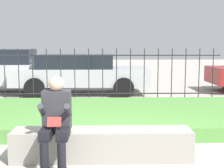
{
  "coord_description": "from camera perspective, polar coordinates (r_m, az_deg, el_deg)",
  "views": [
    {
      "loc": [
        -0.17,
        -4.39,
        1.67
      ],
      "look_at": [
        0.06,
        3.85,
        0.62
      ],
      "focal_mm": 50.0,
      "sensor_mm": 36.0,
      "label": 1
    }
  ],
  "objects": [
    {
      "name": "car_parked_center",
      "position": [
        10.59,
        -5.92,
        2.09
      ],
      "size": [
        4.47,
        1.94,
        1.33
      ],
      "rotation": [
        0.0,
        0.0,
        0.0
      ],
      "color": "#B7B7BC",
      "rests_on": "ground_plane"
    },
    {
      "name": "person_seated_reader",
      "position": [
        4.29,
        -10.22,
        -6.23
      ],
      "size": [
        0.42,
        0.73,
        1.24
      ],
      "color": "black",
      "rests_on": "ground_plane"
    },
    {
      "name": "stone_bench",
      "position": [
        4.63,
        -1.82,
        -11.27
      ],
      "size": [
        2.59,
        0.47,
        0.44
      ],
      "color": "gray",
      "rests_on": "ground_plane"
    },
    {
      "name": "ground_plane",
      "position": [
        4.7,
        0.62,
        -13.52
      ],
      "size": [
        60.0,
        60.0,
        0.0
      ],
      "primitive_type": "plane",
      "color": "#A8A399"
    },
    {
      "name": "grass_berm",
      "position": [
        6.84,
        -0.11,
        -5.76
      ],
      "size": [
        8.12,
        3.15,
        0.25
      ],
      "color": "#569342",
      "rests_on": "ground_plane"
    },
    {
      "name": "car_parked_left",
      "position": [
        11.43,
        -18.93,
        2.49
      ],
      "size": [
        4.0,
        1.95,
        1.5
      ],
      "rotation": [
        0.0,
        0.0,
        0.03
      ],
      "color": "#B7B7BC",
      "rests_on": "ground_plane"
    },
    {
      "name": "iron_fence",
      "position": [
        8.59,
        -0.43,
        1.52
      ],
      "size": [
        6.12,
        0.03,
        1.56
      ],
      "color": "#232326",
      "rests_on": "ground_plane"
    }
  ]
}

